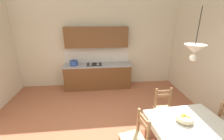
{
  "coord_description": "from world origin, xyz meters",
  "views": [
    {
      "loc": [
        -0.05,
        -2.66,
        2.5
      ],
      "look_at": [
        0.35,
        1.26,
        1.12
      ],
      "focal_mm": 24.07,
      "sensor_mm": 36.0,
      "label": 1
    }
  ],
  "objects_px": {
    "dining_table": "(186,127)",
    "pendant_lamp": "(194,50)",
    "dining_chair_tv_side": "(135,139)",
    "fruit_bowl": "(185,118)",
    "kitchen_cabinetry": "(97,65)",
    "dining_chair_kitchen_side": "(164,110)"
  },
  "relations": [
    {
      "from": "dining_chair_tv_side",
      "to": "dining_chair_kitchen_side",
      "type": "relative_size",
      "value": 1.0
    },
    {
      "from": "dining_table",
      "to": "dining_chair_tv_side",
      "type": "relative_size",
      "value": 1.49
    },
    {
      "from": "dining_chair_kitchen_side",
      "to": "pendant_lamp",
      "type": "distance_m",
      "value": 1.76
    },
    {
      "from": "dining_chair_tv_side",
      "to": "dining_table",
      "type": "bearing_deg",
      "value": -0.5
    },
    {
      "from": "pendant_lamp",
      "to": "dining_table",
      "type": "bearing_deg",
      "value": -46.55
    },
    {
      "from": "dining_table",
      "to": "pendant_lamp",
      "type": "height_order",
      "value": "pendant_lamp"
    },
    {
      "from": "kitchen_cabinetry",
      "to": "dining_chair_kitchen_side",
      "type": "height_order",
      "value": "kitchen_cabinetry"
    },
    {
      "from": "dining_table",
      "to": "pendant_lamp",
      "type": "distance_m",
      "value": 1.41
    },
    {
      "from": "dining_chair_tv_side",
      "to": "fruit_bowl",
      "type": "height_order",
      "value": "dining_chair_tv_side"
    },
    {
      "from": "kitchen_cabinetry",
      "to": "dining_chair_tv_side",
      "type": "bearing_deg",
      "value": -78.69
    },
    {
      "from": "dining_chair_kitchen_side",
      "to": "kitchen_cabinetry",
      "type": "bearing_deg",
      "value": 123.42
    },
    {
      "from": "dining_table",
      "to": "fruit_bowl",
      "type": "bearing_deg",
      "value": 159.7
    },
    {
      "from": "dining_table",
      "to": "pendant_lamp",
      "type": "relative_size",
      "value": 1.72
    },
    {
      "from": "fruit_bowl",
      "to": "kitchen_cabinetry",
      "type": "bearing_deg",
      "value": 115.66
    },
    {
      "from": "dining_chair_kitchen_side",
      "to": "fruit_bowl",
      "type": "height_order",
      "value": "dining_chair_kitchen_side"
    },
    {
      "from": "dining_chair_kitchen_side",
      "to": "fruit_bowl",
      "type": "xyz_separation_m",
      "value": [
        -0.03,
        -0.81,
        0.37
      ]
    },
    {
      "from": "dining_chair_kitchen_side",
      "to": "fruit_bowl",
      "type": "distance_m",
      "value": 0.89
    },
    {
      "from": "dining_chair_tv_side",
      "to": "fruit_bowl",
      "type": "bearing_deg",
      "value": 0.81
    },
    {
      "from": "dining_chair_kitchen_side",
      "to": "pendant_lamp",
      "type": "xyz_separation_m",
      "value": [
        -0.05,
        -0.75,
        1.59
      ]
    },
    {
      "from": "pendant_lamp",
      "to": "dining_chair_tv_side",
      "type": "bearing_deg",
      "value": -175.61
    },
    {
      "from": "dining_chair_tv_side",
      "to": "pendant_lamp",
      "type": "relative_size",
      "value": 1.16
    },
    {
      "from": "kitchen_cabinetry",
      "to": "pendant_lamp",
      "type": "bearing_deg",
      "value": -64.17
    }
  ]
}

